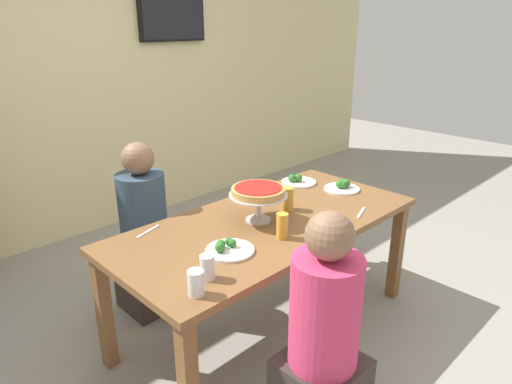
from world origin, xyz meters
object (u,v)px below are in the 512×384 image
Objects in this scene: diner_far_left at (146,241)px; cutlery_knife_far at (148,231)px; television at (172,18)px; water_glass_clear_near at (207,267)px; water_glass_clear_far at (196,283)px; cutlery_knife_near at (361,213)px; cutlery_fork_far at (262,198)px; cutlery_fork_near at (325,225)px; diner_near_left at (322,353)px; beer_glass_amber_tall at (282,226)px; salad_plate_near_diner at (228,249)px; salad_plate_far_diner at (342,187)px; beer_glass_amber_short at (287,199)px; deep_dish_pizza_stand at (258,193)px; salad_plate_spare at (298,181)px; dining_table at (268,233)px.

diner_far_left is 6.39× the size of cutlery_knife_far.
television is 3.01m from water_glass_clear_near.
cutlery_knife_near is (1.25, 0.00, -0.06)m from water_glass_clear_far.
diner_far_left is at bearing -47.34° from cutlery_fork_far.
water_glass_clear_far is at bearing -124.15° from television.
water_glass_clear_near is 1.14m from cutlery_knife_near.
cutlery_fork_near is 1.00× the size of cutlery_fork_far.
cutlery_knife_far is at bearing -18.22° from cutlery_fork_far.
cutlery_fork_near is (0.62, 0.47, 0.25)m from diner_near_left.
beer_glass_amber_tall is at bearing 149.42° from cutlery_knife_near.
beer_glass_amber_tall reaches higher than cutlery_knife_far.
diner_near_left reaches higher than cutlery_knife_near.
diner_far_left reaches higher than cutlery_knife_near.
television is 3.43m from diner_near_left.
salad_plate_near_diner is 0.51m from cutlery_knife_far.
cutlery_fork_far is (-0.65, -1.84, -1.12)m from television.
salad_plate_far_diner is 1.35× the size of cutlery_fork_near.
beer_glass_amber_short is (-0.67, -2.08, -1.05)m from television.
diner_near_left is 3.39× the size of deep_dish_pizza_stand.
beer_glass_amber_short is 0.80× the size of cutlery_knife_near.
water_glass_clear_far reaches higher than salad_plate_near_diner.
deep_dish_pizza_stand reaches higher than cutlery_knife_near.
water_glass_clear_far is at bearing 172.73° from cutlery_fork_near.
salad_plate_spare reaches higher than cutlery_fork_far.
diner_near_left reaches higher than deep_dish_pizza_stand.
water_glass_clear_near is at bearing 24.32° from diner_near_left.
salad_plate_near_diner is 1.73× the size of beer_glass_amber_short.
beer_glass_amber_short reaches higher than beer_glass_amber_tall.
salad_plate_far_diner is at bearing 10.44° from water_glass_clear_near.
television is 3.93× the size of cutlery_knife_near.
beer_glass_amber_short is at bearing 19.98° from water_glass_clear_far.
salad_plate_far_diner is 0.33m from salad_plate_spare.
salad_plate_spare is at bearing 26.02° from dining_table.
diner_near_left is at bearing -91.20° from salad_plate_near_diner.
salad_plate_near_diner is 1.01× the size of salad_plate_spare.
diner_near_left reaches higher than salad_plate_near_diner.
water_glass_clear_near is at bearing -14.57° from diner_far_left.
salad_plate_near_diner is at bearing -157.57° from salad_plate_spare.
water_glass_clear_far is at bearing -157.20° from dining_table.
salad_plate_far_diner reaches higher than cutlery_fork_far.
water_glass_clear_far is 1.16m from cutlery_fork_far.
salad_plate_spare reaches higher than cutlery_fork_near.
beer_glass_amber_short is 1.04m from water_glass_clear_far.
salad_plate_near_diner reaches higher than cutlery_fork_near.
cutlery_fork_near is at bearing -106.19° from television.
diner_near_left is at bearing -120.06° from dining_table.
water_glass_clear_near is at bearing -154.40° from deep_dish_pizza_stand.
diner_near_left is 7.96× the size of beer_glass_amber_short.
beer_glass_amber_tall is (-0.99, -2.32, -1.05)m from television.
cutlery_knife_near is at bearing -3.24° from water_glass_clear_near.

